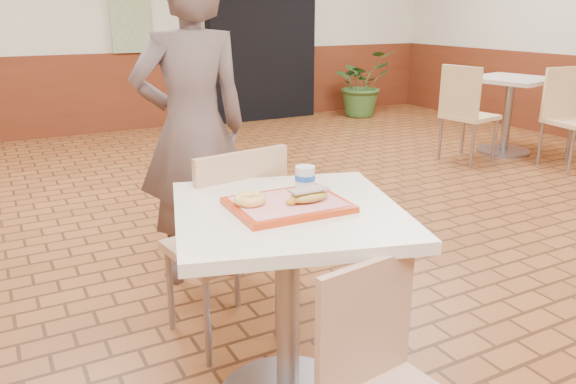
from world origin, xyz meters
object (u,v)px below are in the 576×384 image
chair_main_back (230,238)px  chair_second_front (568,112)px  ring_donut (250,199)px  paper_cup (305,178)px  customer (193,130)px  long_john_donut (307,196)px  second_table (509,103)px  chair_second_left (466,109)px  chair_main_front (386,383)px  serving_tray (288,205)px  main_table (288,277)px  potted_plant (362,83)px

chair_main_back → chair_second_front: (4.21, 1.38, 0.01)m
ring_donut → paper_cup: size_ratio=1.19×
customer → long_john_donut: customer is taller
customer → long_john_donut: size_ratio=10.62×
second_table → chair_second_left: bearing=-173.9°
chair_main_front → ring_donut: size_ratio=7.15×
serving_tray → chair_second_front: chair_second_front is taller
second_table → ring_donut: bearing=-149.1°
chair_main_back → paper_cup: bearing=98.3°
ring_donut → long_john_donut: 0.20m
chair_main_front → chair_second_front: size_ratio=0.82×
ring_donut → chair_second_left: bearing=34.9°
chair_second_front → long_john_donut: bearing=-148.0°
customer → long_john_donut: 1.32m
chair_second_left → customer: bearing=100.6°
second_table → serving_tray: bearing=-147.9°
chair_main_front → long_john_donut: size_ratio=4.84×
main_table → customer: customer is taller
potted_plant → chair_second_left: bearing=-103.1°
customer → potted_plant: (3.95, 3.95, -0.41)m
chair_second_left → chair_second_front: (0.79, -0.60, -0.01)m
chair_main_front → long_john_donut: bearing=80.8°
paper_cup → customer: bearing=91.6°
main_table → chair_second_left: 4.22m
long_john_donut → potted_plant: potted_plant is taller
chair_main_back → long_john_donut: chair_main_back is taller
chair_second_left → potted_plant: size_ratio=1.03×
paper_cup → second_table: bearing=32.0°
chair_main_back → potted_plant: bearing=-138.8°
second_table → chair_second_front: bearing=-83.9°
second_table → main_table: bearing=-147.9°
customer → paper_cup: bearing=94.9°
second_table → chair_second_left: (-0.72, -0.08, -0.00)m
main_table → long_john_donut: long_john_donut is taller
serving_tray → paper_cup: bearing=35.0°
chair_second_front → chair_main_front: bearing=-142.5°
chair_second_left → chair_main_back: bearing=110.4°
main_table → chair_main_back: 0.53m
second_table → chair_second_left: 0.72m
chair_main_back → second_table: bearing=-161.6°
chair_second_left → second_table: bearing=-93.6°
customer → long_john_donut: bearing=92.2°
chair_main_front → second_table: second_table is taller
serving_tray → ring_donut: 0.14m
long_john_donut → chair_second_left: bearing=37.3°
paper_cup → ring_donut: bearing=-169.9°
chair_second_front → second_table: bearing=102.9°
second_table → potted_plant: 2.65m
long_john_donut → chair_main_front: bearing=-92.0°
main_table → paper_cup: 0.38m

